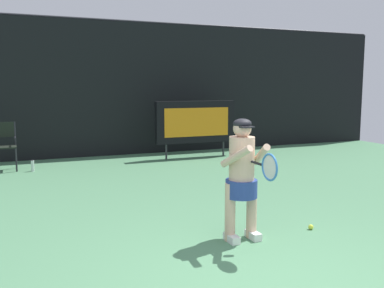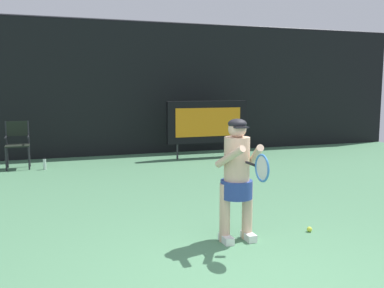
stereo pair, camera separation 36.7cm
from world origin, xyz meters
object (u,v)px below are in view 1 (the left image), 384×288
tennis_player (242,174)px  tennis_ball_loose (311,227)px  umpire_chair (4,143)px  tennis_racket (268,167)px  scoreboard (196,122)px  water_bottle (33,166)px

tennis_player → tennis_ball_loose: 1.30m
umpire_chair → tennis_racket: tennis_racket is taller
umpire_chair → tennis_player: tennis_player is taller
tennis_ball_loose → umpire_chair: bearing=122.8°
scoreboard → tennis_racket: scoreboard is taller
tennis_player → tennis_ball_loose: bearing=-1.5°
umpire_chair → tennis_ball_loose: size_ratio=15.88×
umpire_chair → tennis_player: bearing=-64.7°
tennis_racket → water_bottle: bearing=94.3°
tennis_player → water_bottle: bearing=111.9°
tennis_ball_loose → scoreboard: bearing=82.0°
scoreboard → tennis_ball_loose: (-0.84, -5.98, -0.91)m
water_bottle → tennis_racket: 6.53m
water_bottle → umpire_chair: bearing=147.7°
scoreboard → umpire_chair: bearing=-179.6°
water_bottle → tennis_player: tennis_player is taller
tennis_player → tennis_racket: size_ratio=2.49×
umpire_chair → water_bottle: bearing=-32.3°
umpire_chair → scoreboard: bearing=0.4°
water_bottle → tennis_player: (2.23, -5.55, 0.70)m
water_bottle → tennis_player: 6.03m
tennis_player → tennis_ball_loose: tennis_player is taller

